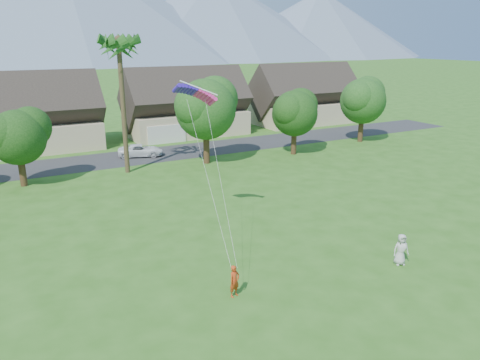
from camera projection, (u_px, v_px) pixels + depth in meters
ground at (346, 315)px, 21.24m from camera, size 500.00×500.00×0.00m
street at (132, 157)px, 49.80m from camera, size 90.00×7.00×0.01m
kite_flyer at (234, 281)px, 22.62m from camera, size 0.68×0.55×1.62m
watcher at (401, 249)px, 25.84m from camera, size 1.02×0.85×1.79m
parked_car at (141, 150)px, 50.07m from camera, size 5.15×3.56×1.31m
mountain_ridge at (21, 5)px, 236.07m from camera, size 540.00×240.00×70.00m
houses_row at (113, 114)px, 56.60m from camera, size 72.75×8.19×8.86m
tree_row at (135, 121)px, 42.76m from camera, size 62.27×6.67×8.45m
fan_palm at (118, 42)px, 40.87m from camera, size 3.00×3.00×13.80m
parafoil_kite at (196, 92)px, 28.29m from camera, size 2.72×1.22×0.50m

